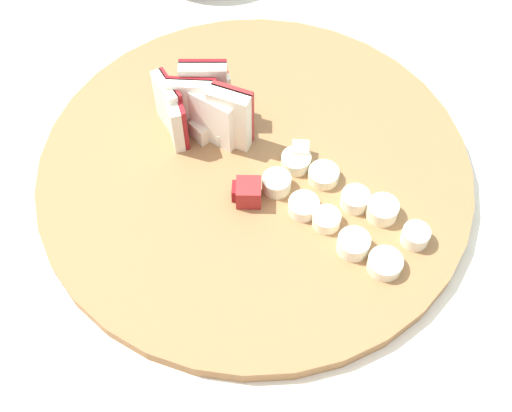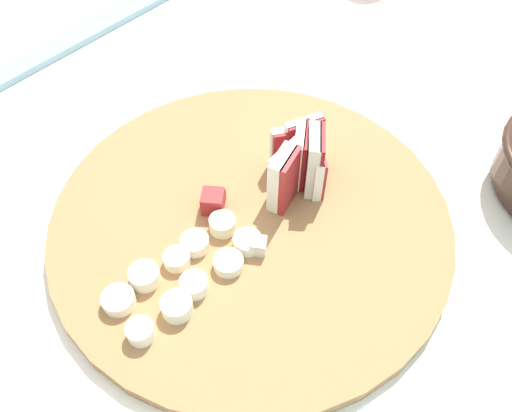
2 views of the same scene
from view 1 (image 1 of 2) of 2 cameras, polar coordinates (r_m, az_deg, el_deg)
name	(u,v)px [view 1 (image 1 of 2)]	position (r m, az deg, el deg)	size (l,w,h in m)	color
tiled_countertop	(221,342)	(1.04, -2.97, -11.42)	(1.12, 0.81, 0.91)	silver
tile_backsplash	(394,36)	(1.01, 11.61, 13.94)	(2.40, 0.04, 1.49)	#6BADC6
cutting_board	(255,170)	(0.63, -0.12, 3.05)	(0.40, 0.40, 0.01)	olive
apple_wedge_fan	(202,107)	(0.63, -4.61, 8.36)	(0.10, 0.07, 0.07)	maroon
apple_dice_pile	(240,163)	(0.61, -1.38, 3.68)	(0.11, 0.09, 0.02)	beige
banana_slice_rows	(341,210)	(0.59, 7.24, -0.32)	(0.15, 0.08, 0.02)	beige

